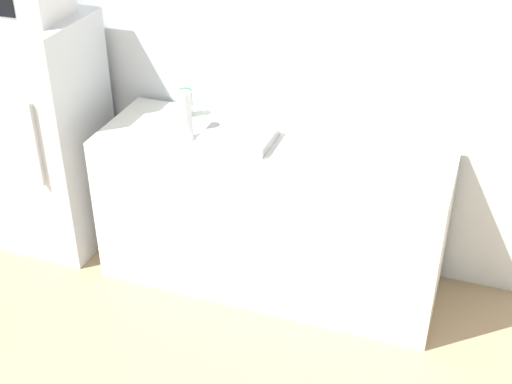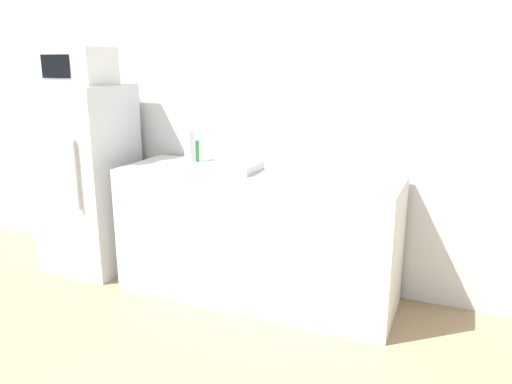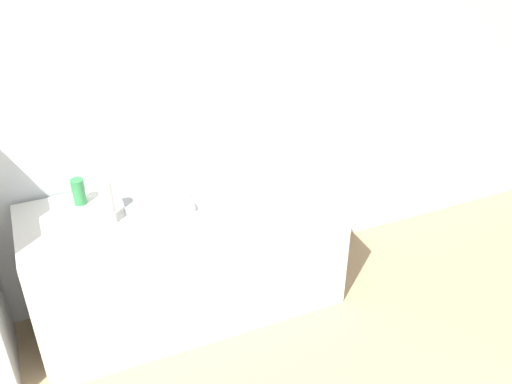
{
  "view_description": "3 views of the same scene",
  "coord_description": "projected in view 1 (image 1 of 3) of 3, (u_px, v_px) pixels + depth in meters",
  "views": [
    {
      "loc": [
        1.11,
        -0.61,
        2.8
      ],
      "look_at": [
        0.15,
        2.11,
        1.02
      ],
      "focal_mm": 50.0,
      "sensor_mm": 36.0,
      "label": 1
    },
    {
      "loc": [
        1.36,
        -0.42,
        1.7
      ],
      "look_at": [
        0.24,
        2.23,
        0.94
      ],
      "focal_mm": 35.0,
      "sensor_mm": 36.0,
      "label": 2
    },
    {
      "loc": [
        -0.74,
        -0.15,
        2.83
      ],
      "look_at": [
        0.26,
        2.18,
        1.24
      ],
      "focal_mm": 40.0,
      "sensor_mm": 36.0,
      "label": 3
    }
  ],
  "objects": [
    {
      "name": "wall_back",
      "position": [
        291.0,
        59.0,
        4.11
      ],
      "size": [
        8.0,
        0.06,
        2.6
      ],
      "primitive_type": "cube",
      "color": "silver",
      "rests_on": "ground_plane"
    },
    {
      "name": "refrigerator",
      "position": [
        45.0,
        134.0,
        4.48
      ],
      "size": [
        0.66,
        0.64,
        1.52
      ],
      "color": "silver",
      "rests_on": "ground_plane"
    },
    {
      "name": "sink_basin",
      "position": [
        239.0,
        136.0,
        4.0
      ],
      "size": [
        0.39,
        0.32,
        0.06
      ],
      "primitive_type": "cube",
      "color": "#9EA3A8",
      "rests_on": "counter"
    },
    {
      "name": "bottle_short",
      "position": [
        186.0,
        103.0,
        4.25
      ],
      "size": [
        0.08,
        0.08,
        0.17
      ],
      "primitive_type": "cylinder",
      "color": "#2D7F42",
      "rests_on": "counter"
    },
    {
      "name": "counter",
      "position": [
        271.0,
        215.0,
        4.22
      ],
      "size": [
        2.01,
        0.67,
        0.94
      ],
      "primitive_type": "cube",
      "color": "silver",
      "rests_on": "ground_plane"
    },
    {
      "name": "bottle_tall",
      "position": [
        186.0,
        116.0,
        3.96
      ],
      "size": [
        0.08,
        0.08,
        0.28
      ],
      "primitive_type": "cylinder",
      "color": "silver",
      "rests_on": "counter"
    }
  ]
}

